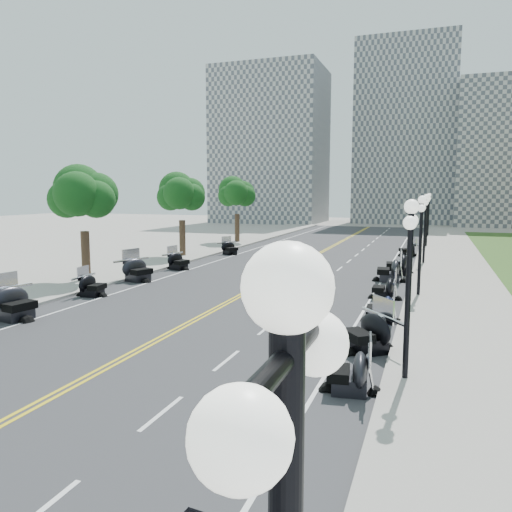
% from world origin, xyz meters
% --- Properties ---
extents(ground, '(160.00, 160.00, 0.00)m').
position_xyz_m(ground, '(0.00, 0.00, 0.00)').
color(ground, gray).
extents(road, '(16.00, 90.00, 0.01)m').
position_xyz_m(road, '(0.00, 10.00, 0.00)').
color(road, '#333335').
rests_on(road, ground).
extents(centerline_yellow_a, '(0.12, 90.00, 0.00)m').
position_xyz_m(centerline_yellow_a, '(-0.12, 10.00, 0.01)').
color(centerline_yellow_a, yellow).
rests_on(centerline_yellow_a, road).
extents(centerline_yellow_b, '(0.12, 90.00, 0.00)m').
position_xyz_m(centerline_yellow_b, '(0.12, 10.00, 0.01)').
color(centerline_yellow_b, yellow).
rests_on(centerline_yellow_b, road).
extents(edge_line_north, '(0.12, 90.00, 0.00)m').
position_xyz_m(edge_line_north, '(6.40, 10.00, 0.01)').
color(edge_line_north, white).
rests_on(edge_line_north, road).
extents(edge_line_south, '(0.12, 90.00, 0.00)m').
position_xyz_m(edge_line_south, '(-6.40, 10.00, 0.01)').
color(edge_line_south, white).
rests_on(edge_line_south, road).
extents(lane_dash_3, '(0.12, 2.00, 0.00)m').
position_xyz_m(lane_dash_3, '(3.20, -12.00, 0.01)').
color(lane_dash_3, white).
rests_on(lane_dash_3, road).
extents(lane_dash_4, '(0.12, 2.00, 0.00)m').
position_xyz_m(lane_dash_4, '(3.20, -8.00, 0.01)').
color(lane_dash_4, white).
rests_on(lane_dash_4, road).
extents(lane_dash_5, '(0.12, 2.00, 0.00)m').
position_xyz_m(lane_dash_5, '(3.20, -4.00, 0.01)').
color(lane_dash_5, white).
rests_on(lane_dash_5, road).
extents(lane_dash_6, '(0.12, 2.00, 0.00)m').
position_xyz_m(lane_dash_6, '(3.20, 0.00, 0.01)').
color(lane_dash_6, white).
rests_on(lane_dash_6, road).
extents(lane_dash_7, '(0.12, 2.00, 0.00)m').
position_xyz_m(lane_dash_7, '(3.20, 4.00, 0.01)').
color(lane_dash_7, white).
rests_on(lane_dash_7, road).
extents(lane_dash_8, '(0.12, 2.00, 0.00)m').
position_xyz_m(lane_dash_8, '(3.20, 8.00, 0.01)').
color(lane_dash_8, white).
rests_on(lane_dash_8, road).
extents(lane_dash_9, '(0.12, 2.00, 0.00)m').
position_xyz_m(lane_dash_9, '(3.20, 12.00, 0.01)').
color(lane_dash_9, white).
rests_on(lane_dash_9, road).
extents(lane_dash_10, '(0.12, 2.00, 0.00)m').
position_xyz_m(lane_dash_10, '(3.20, 16.00, 0.01)').
color(lane_dash_10, white).
rests_on(lane_dash_10, road).
extents(lane_dash_11, '(0.12, 2.00, 0.00)m').
position_xyz_m(lane_dash_11, '(3.20, 20.00, 0.01)').
color(lane_dash_11, white).
rests_on(lane_dash_11, road).
extents(lane_dash_12, '(0.12, 2.00, 0.00)m').
position_xyz_m(lane_dash_12, '(3.20, 24.00, 0.01)').
color(lane_dash_12, white).
rests_on(lane_dash_12, road).
extents(lane_dash_13, '(0.12, 2.00, 0.00)m').
position_xyz_m(lane_dash_13, '(3.20, 28.00, 0.01)').
color(lane_dash_13, white).
rests_on(lane_dash_13, road).
extents(lane_dash_14, '(0.12, 2.00, 0.00)m').
position_xyz_m(lane_dash_14, '(3.20, 32.00, 0.01)').
color(lane_dash_14, white).
rests_on(lane_dash_14, road).
extents(lane_dash_15, '(0.12, 2.00, 0.00)m').
position_xyz_m(lane_dash_15, '(3.20, 36.00, 0.01)').
color(lane_dash_15, white).
rests_on(lane_dash_15, road).
extents(lane_dash_16, '(0.12, 2.00, 0.00)m').
position_xyz_m(lane_dash_16, '(3.20, 40.00, 0.01)').
color(lane_dash_16, white).
rests_on(lane_dash_16, road).
extents(lane_dash_17, '(0.12, 2.00, 0.00)m').
position_xyz_m(lane_dash_17, '(3.20, 44.00, 0.01)').
color(lane_dash_17, white).
rests_on(lane_dash_17, road).
extents(lane_dash_18, '(0.12, 2.00, 0.00)m').
position_xyz_m(lane_dash_18, '(3.20, 48.00, 0.01)').
color(lane_dash_18, white).
rests_on(lane_dash_18, road).
extents(lane_dash_19, '(0.12, 2.00, 0.00)m').
position_xyz_m(lane_dash_19, '(3.20, 52.00, 0.01)').
color(lane_dash_19, white).
rests_on(lane_dash_19, road).
extents(sidewalk_north, '(5.00, 90.00, 0.15)m').
position_xyz_m(sidewalk_north, '(10.50, 10.00, 0.07)').
color(sidewalk_north, '#9E9991').
rests_on(sidewalk_north, ground).
extents(sidewalk_south, '(5.00, 90.00, 0.15)m').
position_xyz_m(sidewalk_south, '(-10.50, 10.00, 0.07)').
color(sidewalk_south, '#9E9991').
rests_on(sidewalk_south, ground).
extents(distant_block_a, '(18.00, 14.00, 26.00)m').
position_xyz_m(distant_block_a, '(-18.00, 62.00, 13.00)').
color(distant_block_a, gray).
rests_on(distant_block_a, ground).
extents(distant_block_b, '(16.00, 12.00, 30.00)m').
position_xyz_m(distant_block_b, '(4.00, 68.00, 15.00)').
color(distant_block_b, gray).
rests_on(distant_block_b, ground).
extents(street_lamp_1, '(0.50, 1.20, 4.90)m').
position_xyz_m(street_lamp_1, '(8.60, -8.00, 2.60)').
color(street_lamp_1, black).
rests_on(street_lamp_1, sidewalk_north).
extents(street_lamp_2, '(0.50, 1.20, 4.90)m').
position_xyz_m(street_lamp_2, '(8.60, 4.00, 2.60)').
color(street_lamp_2, black).
rests_on(street_lamp_2, sidewalk_north).
extents(street_lamp_3, '(0.50, 1.20, 4.90)m').
position_xyz_m(street_lamp_3, '(8.60, 16.00, 2.60)').
color(street_lamp_3, black).
rests_on(street_lamp_3, sidewalk_north).
extents(street_lamp_4, '(0.50, 1.20, 4.90)m').
position_xyz_m(street_lamp_4, '(8.60, 28.00, 2.60)').
color(street_lamp_4, black).
rests_on(street_lamp_4, sidewalk_north).
extents(street_lamp_5, '(0.50, 1.20, 4.90)m').
position_xyz_m(street_lamp_5, '(8.60, 40.00, 2.60)').
color(street_lamp_5, black).
rests_on(street_lamp_5, sidewalk_north).
extents(tree_2, '(4.80, 4.80, 9.20)m').
position_xyz_m(tree_2, '(-10.00, 2.00, 4.75)').
color(tree_2, '#235619').
rests_on(tree_2, sidewalk_south).
extents(tree_3, '(4.80, 4.80, 9.20)m').
position_xyz_m(tree_3, '(-10.00, 14.00, 4.75)').
color(tree_3, '#235619').
rests_on(tree_3, sidewalk_south).
extents(tree_4, '(4.80, 4.80, 9.20)m').
position_xyz_m(tree_4, '(-10.00, 26.00, 4.75)').
color(tree_4, '#235619').
rests_on(tree_4, sidewalk_south).
extents(motorcycle_n_3, '(2.03, 2.03, 1.26)m').
position_xyz_m(motorcycle_n_3, '(7.25, -9.20, 0.63)').
color(motorcycle_n_3, black).
rests_on(motorcycle_n_3, road).
extents(motorcycle_n_4, '(2.95, 2.95, 1.47)m').
position_xyz_m(motorcycle_n_4, '(7.25, -5.66, 0.73)').
color(motorcycle_n_4, black).
rests_on(motorcycle_n_4, road).
extents(motorcycle_n_5, '(1.88, 1.88, 1.25)m').
position_xyz_m(motorcycle_n_5, '(7.30, -1.55, 0.63)').
color(motorcycle_n_5, black).
rests_on(motorcycle_n_5, road).
extents(motorcycle_n_6, '(1.79, 1.79, 1.25)m').
position_xyz_m(motorcycle_n_6, '(7.02, 2.99, 0.62)').
color(motorcycle_n_6, black).
rests_on(motorcycle_n_6, road).
extents(motorcycle_n_7, '(2.38, 2.38, 1.55)m').
position_xyz_m(motorcycle_n_7, '(6.84, 8.08, 0.78)').
color(motorcycle_n_7, black).
rests_on(motorcycle_n_7, road).
extents(motorcycle_n_8, '(2.38, 2.38, 1.53)m').
position_xyz_m(motorcycle_n_8, '(7.12, 10.82, 0.77)').
color(motorcycle_n_8, black).
rests_on(motorcycle_n_8, road).
extents(motorcycle_n_10, '(2.40, 2.40, 1.27)m').
position_xyz_m(motorcycle_n_10, '(7.25, 20.65, 0.63)').
color(motorcycle_n_10, black).
rests_on(motorcycle_n_10, road).
extents(motorcycle_s_4, '(2.60, 2.60, 1.57)m').
position_xyz_m(motorcycle_s_4, '(-7.08, -6.27, 0.78)').
color(motorcycle_s_4, black).
rests_on(motorcycle_s_4, road).
extents(motorcycle_s_5, '(1.91, 1.91, 1.24)m').
position_xyz_m(motorcycle_s_5, '(-7.07, -1.28, 0.62)').
color(motorcycle_s_5, black).
rests_on(motorcycle_s_5, road).
extents(motorcycle_s_6, '(2.81, 2.81, 1.54)m').
position_xyz_m(motorcycle_s_6, '(-7.26, 3.21, 0.77)').
color(motorcycle_s_6, black).
rests_on(motorcycle_s_6, road).
extents(motorcycle_s_7, '(2.22, 2.22, 1.31)m').
position_xyz_m(motorcycle_s_7, '(-7.15, 8.00, 0.65)').
color(motorcycle_s_7, black).
rests_on(motorcycle_s_7, road).
extents(motorcycle_s_9, '(2.41, 2.41, 1.23)m').
position_xyz_m(motorcycle_s_9, '(-6.97, 16.75, 0.62)').
color(motorcycle_s_9, black).
rests_on(motorcycle_s_9, road).
extents(bicycle, '(0.89, 1.88, 1.09)m').
position_xyz_m(bicycle, '(3.81, 0.59, 0.54)').
color(bicycle, '#A51414').
rests_on(bicycle, road).
extents(cyclist_rider, '(0.65, 0.42, 1.77)m').
position_xyz_m(cyclist_rider, '(3.81, 0.59, 1.97)').
color(cyclist_rider, silver).
rests_on(cyclist_rider, bicycle).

